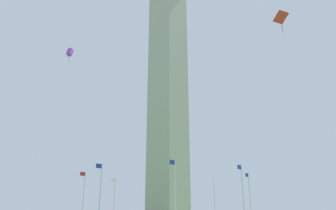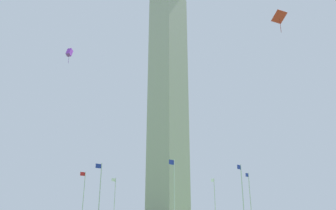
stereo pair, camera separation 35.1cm
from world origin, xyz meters
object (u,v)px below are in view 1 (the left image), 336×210
object	(u,v)px
flagpole_e	(243,191)
flagpole_sw	(164,198)
flagpole_ne	(175,189)
flagpole_s	(214,197)
kite_purple_box	(70,52)
flagpole_n	(100,191)
obelisk_monument	(168,84)
flagpole_w	(114,197)
flagpole_nw	(83,194)
kite_red_diamond	(281,18)
flagpole_se	(250,195)

from	to	relation	value
flagpole_e	flagpole_sw	distance (m)	27.34
flagpole_ne	flagpole_s	world-z (taller)	same
flagpole_sw	kite_purple_box	bearing A→B (deg)	16.67
flagpole_n	flagpole_e	distance (m)	20.93
obelisk_monument	flagpole_w	world-z (taller)	obelisk_monument
obelisk_monument	flagpole_sw	distance (m)	25.93
flagpole_n	flagpole_w	distance (m)	20.93
obelisk_monument	flagpole_sw	bearing A→B (deg)	-134.85
flagpole_e	flagpole_s	xyz separation A→B (m)	(-14.80, -14.80, 0.00)
flagpole_ne	flagpole_e	bearing A→B (deg)	157.50
flagpole_s	flagpole_nw	distance (m)	27.34
flagpole_n	kite_red_diamond	xyz separation A→B (m)	(0.43, 28.88, 15.93)
flagpole_se	flagpole_sw	world-z (taller)	same
flagpole_se	flagpole_sw	bearing A→B (deg)	-90.00
flagpole_s	flagpole_ne	bearing A→B (deg)	22.50
flagpole_sw	flagpole_w	xyz separation A→B (m)	(10.46, -4.33, 0.00)
flagpole_s	flagpole_w	xyz separation A→B (m)	(14.80, -14.80, 0.00)
flagpole_w	kite_purple_box	world-z (taller)	kite_purple_box
flagpole_n	obelisk_monument	bearing A→B (deg)	180.00
flagpole_ne	kite_purple_box	size ratio (longest dim) A/B	3.51
flagpole_n	flagpole_nw	distance (m)	11.33
flagpole_e	flagpole_sw	bearing A→B (deg)	-112.50
obelisk_monument	flagpole_sw	xyz separation A→B (m)	(-10.41, -10.46, -21.32)
flagpole_sw	flagpole_w	size ratio (longest dim) A/B	1.00
flagpole_ne	kite_red_diamond	size ratio (longest dim) A/B	3.95
flagpole_ne	flagpole_sw	distance (m)	29.60
obelisk_monument	flagpole_nw	xyz separation A→B (m)	(10.52, -10.46, -21.32)
flagpole_n	flagpole_se	world-z (taller)	same
flagpole_e	flagpole_se	world-z (taller)	same
flagpole_sw	flagpole_nw	world-z (taller)	same
flagpole_sw	flagpole_nw	distance (m)	20.93
flagpole_ne	flagpole_w	size ratio (longest dim) A/B	1.00
flagpole_n	flagpole_w	world-z (taller)	same
flagpole_nw	kite_red_diamond	xyz separation A→B (m)	(4.77, 39.34, 15.93)
flagpole_s	kite_red_diamond	distance (m)	44.61
obelisk_monument	kite_red_diamond	size ratio (longest dim) A/B	23.73
flagpole_ne	flagpole_e	world-z (taller)	same
flagpole_e	flagpole_w	size ratio (longest dim) A/B	1.00
flagpole_e	flagpole_s	world-z (taller)	same
flagpole_e	flagpole_se	xyz separation A→B (m)	(-10.46, -4.33, 0.00)
flagpole_n	flagpole_w	size ratio (longest dim) A/B	1.00
flagpole_n	flagpole_w	bearing A→B (deg)	-135.00
flagpole_n	flagpole_ne	distance (m)	11.33
flagpole_ne	flagpole_nw	bearing A→B (deg)	-90.00
kite_purple_box	flagpole_n	bearing A→B (deg)	172.06
flagpole_ne	flagpole_e	size ratio (longest dim) A/B	1.00
kite_purple_box	kite_red_diamond	bearing A→B (deg)	101.71
flagpole_sw	kite_purple_box	size ratio (longest dim) A/B	3.51
flagpole_n	flagpole_e	size ratio (longest dim) A/B	1.00
flagpole_sw	kite_red_diamond	size ratio (longest dim) A/B	3.95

